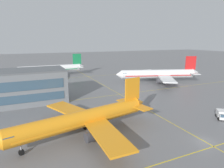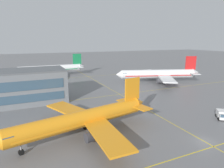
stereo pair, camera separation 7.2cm
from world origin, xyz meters
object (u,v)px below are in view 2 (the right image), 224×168
object	(u,v)px
airliner_front_gate	(84,119)
airliner_second_row	(159,74)
service_truck_red_van	(222,115)
airliner_third_row	(51,69)

from	to	relation	value
airliner_front_gate	airliner_second_row	world-z (taller)	airliner_second_row
airliner_second_row	service_truck_red_van	world-z (taller)	airliner_second_row
airliner_second_row	service_truck_red_van	distance (m)	43.94
airliner_third_row	service_truck_red_van	world-z (taller)	airliner_third_row
airliner_front_gate	airliner_third_row	bearing A→B (deg)	87.78
airliner_front_gate	airliner_second_row	bearing A→B (deg)	37.53
airliner_second_row	airliner_front_gate	bearing A→B (deg)	-142.47
airliner_front_gate	service_truck_red_van	distance (m)	35.61
airliner_front_gate	airliner_third_row	distance (m)	75.98
airliner_second_row	service_truck_red_van	bearing A→B (deg)	-105.95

